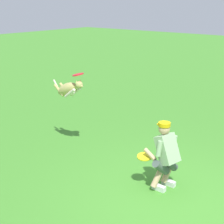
% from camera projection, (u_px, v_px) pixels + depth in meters
% --- Properties ---
extents(ground_plane, '(60.00, 60.00, 0.00)m').
position_uv_depth(ground_plane, '(171.00, 200.00, 6.11)').
color(ground_plane, '#428A2C').
extents(person, '(0.64, 0.66, 1.29)m').
position_uv_depth(person, '(166.00, 154.00, 6.30)').
color(person, silver).
rests_on(person, ground_plane).
extents(dog, '(1.07, 0.32, 0.55)m').
position_uv_depth(dog, '(68.00, 89.00, 8.08)').
color(dog, tan).
extents(frisbee_flying, '(0.37, 0.37, 0.09)m').
position_uv_depth(frisbee_flying, '(78.00, 74.00, 7.75)').
color(frisbee_flying, red).
extents(frisbee_held, '(0.31, 0.31, 0.08)m').
position_uv_depth(frisbee_held, '(144.00, 157.00, 6.40)').
color(frisbee_held, yellow).
rests_on(frisbee_held, person).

